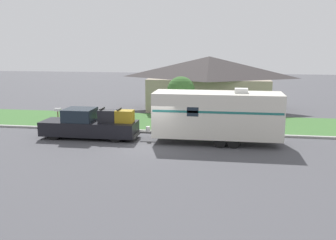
% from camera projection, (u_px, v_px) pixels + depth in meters
% --- Properties ---
extents(ground_plane, '(120.00, 120.00, 0.00)m').
position_uv_depth(ground_plane, '(153.00, 146.00, 23.12)').
color(ground_plane, '#47474C').
extents(curb_strip, '(80.00, 0.30, 0.14)m').
position_uv_depth(curb_strip, '(163.00, 132.00, 26.73)').
color(curb_strip, '#999993').
rests_on(curb_strip, ground_plane).
extents(lawn_strip, '(80.00, 7.00, 0.03)m').
position_uv_depth(lawn_strip, '(171.00, 122.00, 30.28)').
color(lawn_strip, '#3D6B33').
rests_on(lawn_strip, ground_plane).
extents(house_across_street, '(12.10, 6.75, 5.08)m').
position_uv_depth(house_across_street, '(209.00, 82.00, 36.03)').
color(house_across_street, gray).
rests_on(house_across_street, ground_plane).
extents(pickup_truck, '(6.52, 2.02, 2.08)m').
position_uv_depth(pickup_truck, '(90.00, 125.00, 25.04)').
color(pickup_truck, black).
rests_on(pickup_truck, ground_plane).
extents(travel_trailer, '(9.03, 2.51, 3.53)m').
position_uv_depth(travel_trailer, '(217.00, 115.00, 23.60)').
color(travel_trailer, black).
rests_on(travel_trailer, ground_plane).
extents(mailbox, '(0.48, 0.20, 1.42)m').
position_uv_depth(mailbox, '(58.00, 113.00, 28.54)').
color(mailbox, brown).
rests_on(mailbox, ground_plane).
extents(tree_in_yard, '(2.17, 2.17, 3.76)m').
position_uv_depth(tree_in_yard, '(181.00, 91.00, 29.12)').
color(tree_in_yard, brown).
rests_on(tree_in_yard, ground_plane).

